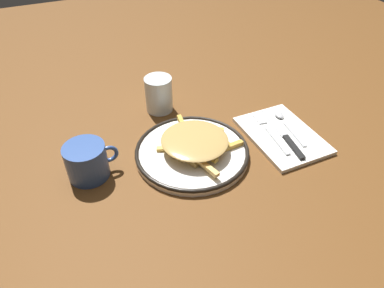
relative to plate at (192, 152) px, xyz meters
The scene contains 9 objects.
ground_plane 0.01m from the plate, ahead, with size 2.60×2.60×0.00m, color brown.
plate is the anchor object (origin of this frame).
fries_heap 0.03m from the plate, ahead, with size 0.23×0.23×0.04m.
napkin 0.24m from the plate, ahead, with size 0.16×0.23×0.01m, color white.
fork 0.21m from the plate, ahead, with size 0.03×0.18×0.00m.
knife 0.24m from the plate, 11.38° to the right, with size 0.04×0.21×0.01m.
spoon 0.27m from the plate, ahead, with size 0.03×0.15×0.01m.
water_glass 0.22m from the plate, 91.42° to the left, with size 0.08×0.08×0.10m, color silver.
coffee_mug 0.24m from the plate, behind, with size 0.12×0.09×0.08m.
Camera 1 is at (-0.26, -0.59, 0.58)m, focal length 33.21 mm.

